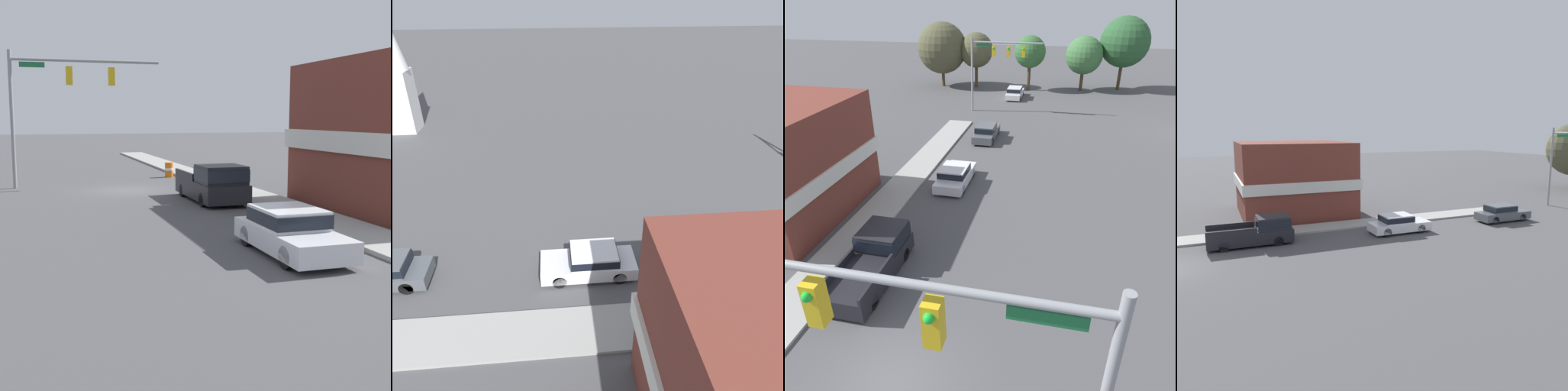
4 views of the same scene
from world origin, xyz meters
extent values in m
cylinder|color=gray|center=(-5.60, 34.65, 3.96)|extent=(0.22, 0.22, 7.91)
cube|color=#196B38|center=(-4.40, 34.65, 7.12)|extent=(1.40, 0.04, 0.30)
cylinder|color=black|center=(-3.05, 17.06, 0.33)|extent=(0.22, 0.66, 0.66)
cylinder|color=black|center=(-1.34, 17.06, 0.33)|extent=(0.22, 0.66, 0.66)
cylinder|color=black|center=(-3.05, 14.24, 0.33)|extent=(0.22, 0.66, 0.66)
cylinder|color=black|center=(-1.34, 14.24, 0.33)|extent=(0.22, 0.66, 0.66)
cube|color=silver|center=(-2.20, 15.65, 0.50)|extent=(1.93, 4.56, 0.63)
cube|color=silver|center=(-2.20, 15.38, 1.10)|extent=(1.78, 2.19, 0.58)
cube|color=black|center=(-2.20, 15.38, 1.10)|extent=(1.79, 2.27, 0.41)
cylinder|color=black|center=(-2.79, 26.92, 0.33)|extent=(0.22, 0.66, 0.66)
cylinder|color=black|center=(-1.25, 26.92, 0.33)|extent=(0.22, 0.66, 0.66)
cylinder|color=black|center=(-2.79, 24.03, 0.33)|extent=(0.22, 0.66, 0.66)
cylinder|color=black|center=(-1.25, 24.03, 0.33)|extent=(0.22, 0.66, 0.66)
cube|color=#51565B|center=(-2.02, 25.47, 0.50)|extent=(1.77, 4.66, 0.64)
cube|color=#51565B|center=(-2.02, 25.19, 1.12)|extent=(1.62, 2.24, 0.58)
cube|color=black|center=(-2.02, 25.19, 1.12)|extent=(1.64, 2.33, 0.40)
cylinder|color=black|center=(-4.19, 6.63, 0.33)|extent=(0.22, 0.66, 0.66)
cylinder|color=black|center=(-2.31, 6.63, 0.33)|extent=(0.22, 0.66, 0.66)
cylinder|color=black|center=(-4.19, 3.20, 0.33)|extent=(0.22, 0.66, 0.66)
cylinder|color=black|center=(-2.31, 3.20, 0.33)|extent=(0.22, 0.66, 0.66)
cube|color=black|center=(-3.25, 4.91, 0.61)|extent=(2.10, 5.53, 0.85)
cube|color=black|center=(-3.25, 6.43, 1.46)|extent=(1.99, 2.10, 0.85)
cube|color=black|center=(-3.25, 6.43, 1.46)|extent=(2.02, 2.18, 0.59)
cube|color=black|center=(-4.24, 3.71, 1.21)|extent=(0.12, 3.13, 0.35)
cube|color=black|center=(-2.26, 3.71, 1.21)|extent=(0.12, 3.13, 0.35)
cube|color=brown|center=(-12.40, 9.76, 3.30)|extent=(10.00, 9.53, 6.59)
cube|color=silver|center=(-12.40, 9.76, 3.05)|extent=(10.30, 9.83, 0.90)
camera|label=1|loc=(5.28, 30.07, 4.13)|focal=50.00mm
camera|label=2|loc=(-16.43, 17.03, 12.63)|focal=35.00mm
camera|label=3|loc=(4.79, -7.66, 11.87)|focal=35.00mm
camera|label=4|loc=(22.81, 2.71, 7.63)|focal=35.00mm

